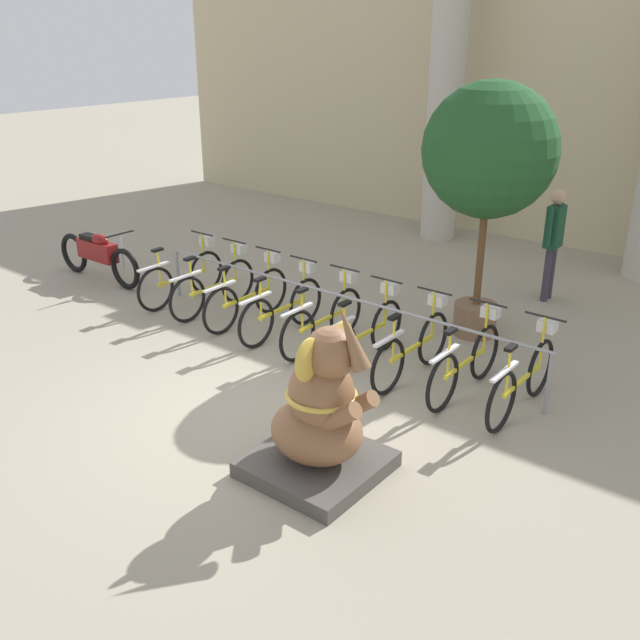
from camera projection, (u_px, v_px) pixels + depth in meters
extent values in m
plane|color=#9E937F|center=(258.00, 411.00, 8.04)|extent=(60.00, 60.00, 0.00)
cube|color=#C6B78E|center=(571.00, 86.00, 13.12)|extent=(20.00, 0.20, 6.00)
cylinder|color=#BCB7A8|center=(445.00, 111.00, 13.76)|extent=(0.71, 0.71, 5.00)
cylinder|color=gray|center=(178.00, 273.00, 11.34)|extent=(0.05, 0.05, 0.75)
cylinder|color=gray|center=(548.00, 384.00, 7.84)|extent=(0.05, 0.05, 0.75)
cylinder|color=gray|center=(329.00, 292.00, 9.45)|extent=(6.21, 0.04, 0.04)
torus|color=black|center=(206.00, 272.00, 11.49)|extent=(0.05, 0.69, 0.69)
torus|color=black|center=(156.00, 289.00, 10.74)|extent=(0.05, 0.69, 0.69)
cube|color=yellow|center=(182.00, 277.00, 11.09)|extent=(0.04, 0.94, 0.04)
cube|color=silver|center=(153.00, 267.00, 10.60)|extent=(0.06, 0.58, 0.03)
cylinder|color=yellow|center=(159.00, 270.00, 10.70)|extent=(0.03, 0.03, 0.58)
cube|color=black|center=(157.00, 250.00, 10.58)|extent=(0.08, 0.18, 0.04)
cylinder|color=yellow|center=(203.00, 253.00, 11.33)|extent=(0.03, 0.03, 0.65)
cylinder|color=black|center=(202.00, 233.00, 11.21)|extent=(0.48, 0.03, 0.03)
cube|color=silver|center=(207.00, 241.00, 11.33)|extent=(0.20, 0.16, 0.14)
torus|color=black|center=(238.00, 281.00, 11.09)|extent=(0.05, 0.69, 0.69)
torus|color=black|center=(187.00, 299.00, 10.34)|extent=(0.05, 0.69, 0.69)
cube|color=yellow|center=(213.00, 287.00, 10.69)|extent=(0.04, 0.94, 0.04)
cube|color=silver|center=(186.00, 276.00, 10.20)|extent=(0.06, 0.58, 0.03)
cylinder|color=yellow|center=(191.00, 279.00, 10.30)|extent=(0.03, 0.03, 0.58)
cube|color=black|center=(190.00, 259.00, 10.18)|extent=(0.08, 0.18, 0.04)
cylinder|color=yellow|center=(235.00, 262.00, 10.93)|extent=(0.03, 0.03, 0.65)
cylinder|color=black|center=(234.00, 241.00, 10.81)|extent=(0.48, 0.03, 0.03)
cube|color=silver|center=(239.00, 248.00, 10.94)|extent=(0.20, 0.16, 0.14)
torus|color=black|center=(271.00, 291.00, 10.68)|extent=(0.05, 0.69, 0.69)
torus|color=black|center=(221.00, 311.00, 9.93)|extent=(0.05, 0.69, 0.69)
cube|color=yellow|center=(247.00, 297.00, 10.29)|extent=(0.04, 0.94, 0.04)
cube|color=silver|center=(220.00, 286.00, 9.79)|extent=(0.06, 0.58, 0.03)
cylinder|color=yellow|center=(225.00, 289.00, 9.89)|extent=(0.03, 0.03, 0.58)
cube|color=black|center=(224.00, 268.00, 9.77)|extent=(0.08, 0.18, 0.04)
cylinder|color=yellow|center=(268.00, 271.00, 10.53)|extent=(0.03, 0.03, 0.65)
cylinder|color=black|center=(268.00, 249.00, 10.40)|extent=(0.48, 0.03, 0.03)
cube|color=silver|center=(273.00, 257.00, 10.53)|extent=(0.20, 0.16, 0.14)
torus|color=black|center=(306.00, 302.00, 10.26)|extent=(0.05, 0.69, 0.69)
torus|color=black|center=(256.00, 323.00, 9.51)|extent=(0.05, 0.69, 0.69)
cube|color=yellow|center=(282.00, 309.00, 9.86)|extent=(0.04, 0.94, 0.04)
cube|color=silver|center=(255.00, 298.00, 9.37)|extent=(0.06, 0.58, 0.03)
cylinder|color=yellow|center=(261.00, 301.00, 9.47)|extent=(0.03, 0.03, 0.58)
cube|color=black|center=(260.00, 279.00, 9.35)|extent=(0.08, 0.18, 0.04)
cylinder|color=yellow|center=(304.00, 281.00, 10.10)|extent=(0.03, 0.03, 0.65)
cylinder|color=black|center=(303.00, 259.00, 9.98)|extent=(0.48, 0.03, 0.03)
cube|color=silver|center=(308.00, 267.00, 10.10)|extent=(0.20, 0.16, 0.14)
torus|color=black|center=(346.00, 312.00, 9.87)|extent=(0.05, 0.69, 0.69)
torus|color=black|center=(297.00, 336.00, 9.12)|extent=(0.05, 0.69, 0.69)
cube|color=yellow|center=(322.00, 320.00, 9.47)|extent=(0.04, 0.94, 0.04)
cube|color=silver|center=(297.00, 310.00, 8.98)|extent=(0.06, 0.58, 0.03)
cylinder|color=yellow|center=(302.00, 313.00, 9.08)|extent=(0.03, 0.03, 0.58)
cube|color=black|center=(302.00, 290.00, 8.96)|extent=(0.08, 0.18, 0.04)
cylinder|color=yellow|center=(344.00, 291.00, 9.72)|extent=(0.03, 0.03, 0.65)
cylinder|color=black|center=(344.00, 268.00, 9.59)|extent=(0.48, 0.03, 0.03)
cube|color=silver|center=(349.00, 276.00, 9.72)|extent=(0.20, 0.16, 0.14)
torus|color=black|center=(386.00, 326.00, 9.44)|extent=(0.05, 0.69, 0.69)
torus|color=black|center=(339.00, 351.00, 8.69)|extent=(0.05, 0.69, 0.69)
cube|color=yellow|center=(364.00, 334.00, 9.04)|extent=(0.04, 0.94, 0.04)
cube|color=silver|center=(340.00, 324.00, 8.55)|extent=(0.06, 0.58, 0.03)
cylinder|color=yellow|center=(344.00, 327.00, 8.65)|extent=(0.03, 0.03, 0.58)
cube|color=black|center=(345.00, 303.00, 8.53)|extent=(0.08, 0.18, 0.04)
cylinder|color=yellow|center=(385.00, 303.00, 9.28)|extent=(0.03, 0.03, 0.65)
cylinder|color=black|center=(386.00, 280.00, 9.16)|extent=(0.48, 0.03, 0.03)
cube|color=silver|center=(390.00, 288.00, 9.29)|extent=(0.20, 0.16, 0.14)
torus|color=black|center=(433.00, 339.00, 9.04)|extent=(0.05, 0.69, 0.69)
torus|color=black|center=(388.00, 367.00, 8.29)|extent=(0.05, 0.69, 0.69)
cube|color=yellow|center=(412.00, 348.00, 8.65)|extent=(0.04, 0.94, 0.04)
cube|color=silver|center=(389.00, 338.00, 8.15)|extent=(0.06, 0.58, 0.03)
cylinder|color=yellow|center=(394.00, 342.00, 8.25)|extent=(0.03, 0.03, 0.58)
cube|color=black|center=(395.00, 317.00, 8.14)|extent=(0.08, 0.18, 0.04)
cylinder|color=yellow|center=(433.00, 316.00, 8.89)|extent=(0.03, 0.03, 0.65)
cylinder|color=black|center=(434.00, 291.00, 8.77)|extent=(0.48, 0.03, 0.03)
cube|color=silver|center=(438.00, 299.00, 8.89)|extent=(0.20, 0.16, 0.14)
torus|color=black|center=(485.00, 352.00, 8.67)|extent=(0.05, 0.69, 0.69)
torus|color=black|center=(442.00, 383.00, 7.92)|extent=(0.05, 0.69, 0.69)
cube|color=yellow|center=(465.00, 363.00, 8.27)|extent=(0.04, 0.94, 0.04)
cube|color=silver|center=(445.00, 354.00, 7.78)|extent=(0.06, 0.58, 0.03)
cylinder|color=yellow|center=(449.00, 357.00, 7.88)|extent=(0.03, 0.03, 0.58)
cube|color=black|center=(451.00, 331.00, 7.76)|extent=(0.08, 0.18, 0.04)
cylinder|color=yellow|center=(486.00, 329.00, 8.51)|extent=(0.03, 0.03, 0.65)
cylinder|color=black|center=(488.00, 303.00, 8.39)|extent=(0.48, 0.03, 0.03)
cube|color=silver|center=(491.00, 312.00, 8.51)|extent=(0.20, 0.16, 0.14)
torus|color=black|center=(540.00, 368.00, 8.27)|extent=(0.05, 0.69, 0.69)
torus|color=black|center=(501.00, 402.00, 7.52)|extent=(0.05, 0.69, 0.69)
cube|color=yellow|center=(522.00, 380.00, 7.87)|extent=(0.04, 0.94, 0.04)
cube|color=silver|center=(504.00, 371.00, 7.38)|extent=(0.06, 0.58, 0.03)
cylinder|color=yellow|center=(508.00, 374.00, 7.48)|extent=(0.03, 0.03, 0.58)
cube|color=black|center=(511.00, 348.00, 7.36)|extent=(0.08, 0.18, 0.04)
cylinder|color=yellow|center=(542.00, 343.00, 8.11)|extent=(0.03, 0.03, 0.65)
cylinder|color=black|center=(546.00, 317.00, 7.99)|extent=(0.48, 0.03, 0.03)
cube|color=silver|center=(548.00, 326.00, 8.11)|extent=(0.20, 0.16, 0.14)
cube|color=#4C4742|center=(317.00, 464.00, 6.92)|extent=(1.19, 1.19, 0.16)
ellipsoid|color=brown|center=(317.00, 430.00, 6.78)|extent=(0.92, 0.81, 0.60)
ellipsoid|color=brown|center=(321.00, 394.00, 6.59)|extent=(0.65, 0.60, 0.76)
sphere|color=brown|center=(331.00, 353.00, 6.35)|extent=(0.49, 0.49, 0.49)
ellipsoid|color=gold|center=(341.00, 342.00, 6.57)|extent=(0.08, 0.35, 0.41)
ellipsoid|color=gold|center=(308.00, 360.00, 6.21)|extent=(0.08, 0.35, 0.41)
cone|color=brown|center=(351.00, 337.00, 6.15)|extent=(0.42, 0.17, 0.61)
cylinder|color=brown|center=(356.00, 406.00, 6.55)|extent=(0.48, 0.16, 0.43)
cylinder|color=brown|center=(338.00, 418.00, 6.35)|extent=(0.48, 0.16, 0.43)
torus|color=gold|center=(321.00, 394.00, 6.59)|extent=(0.68, 0.68, 0.05)
torus|color=black|center=(125.00, 269.00, 11.64)|extent=(0.69, 0.09, 0.69)
torus|color=black|center=(74.00, 253.00, 12.46)|extent=(0.69, 0.09, 0.69)
cube|color=maroon|center=(97.00, 250.00, 11.98)|extent=(0.86, 0.22, 0.32)
ellipsoid|color=maroon|center=(100.00, 240.00, 11.85)|extent=(0.40, 0.20, 0.20)
cube|color=black|center=(90.00, 237.00, 12.01)|extent=(0.36, 0.18, 0.08)
cylinder|color=#99999E|center=(121.00, 252.00, 11.56)|extent=(0.04, 0.04, 0.56)
cylinder|color=black|center=(119.00, 234.00, 11.45)|extent=(0.03, 0.55, 0.03)
cylinder|color=#383342|center=(551.00, 272.00, 11.22)|extent=(0.11, 0.11, 0.87)
cylinder|color=#383342|center=(547.00, 275.00, 11.09)|extent=(0.11, 0.11, 0.87)
cube|color=#19472D|center=(555.00, 227.00, 10.87)|extent=(0.20, 0.32, 0.65)
sphere|color=tan|center=(559.00, 197.00, 10.69)|extent=(0.23, 0.23, 0.23)
cylinder|color=#19472D|center=(560.00, 222.00, 11.00)|extent=(0.07, 0.07, 0.58)
cylinder|color=#19472D|center=(550.00, 227.00, 10.71)|extent=(0.07, 0.07, 0.58)
cylinder|color=brown|center=(475.00, 319.00, 9.98)|extent=(0.60, 0.60, 0.45)
cylinder|color=brown|center=(481.00, 255.00, 9.63)|extent=(0.10, 0.10, 1.41)
sphere|color=#1E4C23|center=(490.00, 150.00, 9.09)|extent=(1.75, 1.75, 1.75)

